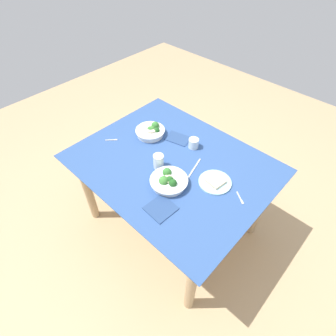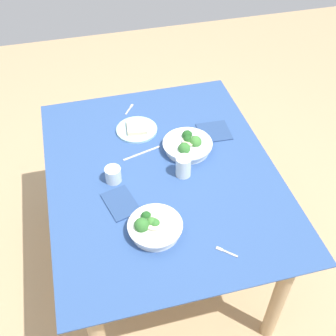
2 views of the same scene
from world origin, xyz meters
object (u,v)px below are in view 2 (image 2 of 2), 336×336
broccoli_bowl_far (154,227)px  water_glass_side (183,166)px  table_knife_left (142,153)px  bread_side_plate (137,129)px  fork_by_far_bowl (130,109)px  napkin_folded_upper (214,132)px  napkin_folded_lower (121,203)px  fork_by_near_bowl (226,252)px  water_glass_center (113,174)px  broccoli_bowl_near (188,145)px

broccoli_bowl_far → water_glass_side: (0.30, -0.21, 0.02)m
table_knife_left → bread_side_plate: bearing=-109.2°
fork_by_far_bowl → table_knife_left: same height
napkin_folded_upper → napkin_folded_lower: bearing=123.0°
napkin_folded_lower → napkin_folded_upper: bearing=-57.0°
bread_side_plate → fork_by_near_bowl: size_ratio=2.88×
water_glass_center → napkin_folded_upper: bearing=-69.5°
broccoli_bowl_far → water_glass_center: bearing=18.3°
water_glass_side → table_knife_left: water_glass_side is taller
napkin_folded_lower → fork_by_far_bowl: bearing=-14.0°
bread_side_plate → water_glass_side: water_glass_side is taller
bread_side_plate → water_glass_side: (-0.38, -0.15, 0.04)m
broccoli_bowl_near → broccoli_bowl_far: bearing=148.2°
bread_side_plate → water_glass_center: water_glass_center is taller
bread_side_plate → napkin_folded_lower: 0.52m
broccoli_bowl_near → bread_side_plate: (0.22, 0.22, -0.02)m
napkin_folded_upper → broccoli_bowl_far: bearing=140.5°
fork_by_near_bowl → napkin_folded_lower: 0.52m
fork_by_far_bowl → napkin_folded_lower: napkin_folded_lower is taller
broccoli_bowl_near → table_knife_left: broccoli_bowl_near is taller
fork_by_far_bowl → fork_by_near_bowl: same height
bread_side_plate → water_glass_center: 0.38m
fork_by_far_bowl → fork_by_near_bowl: (-1.05, -0.20, -0.00)m
broccoli_bowl_near → fork_by_far_bowl: (0.41, 0.22, -0.03)m
broccoli_bowl_far → water_glass_side: bearing=-35.8°
table_knife_left → fork_by_far_bowl: bearing=-106.9°
bread_side_plate → water_glass_side: size_ratio=2.10×
fork_by_near_bowl → napkin_folded_upper: (0.73, -0.20, 0.00)m
fork_by_far_bowl → fork_by_near_bowl: 1.06m
bread_side_plate → fork_by_near_bowl: bearing=-167.1°
bread_side_plate → table_knife_left: 0.19m
fork_by_near_bowl → broccoli_bowl_near: bearing=-49.3°
bread_side_plate → table_knife_left: (-0.19, 0.01, -0.01)m
bread_side_plate → fork_by_far_bowl: 0.20m
broccoli_bowl_near → water_glass_side: water_glass_side is taller
water_glass_center → fork_by_far_bowl: water_glass_center is taller
water_glass_center → table_knife_left: bearing=-49.0°
napkin_folded_upper → napkin_folded_lower: 0.68m
broccoli_bowl_near → bread_side_plate: size_ratio=1.14×
fork_by_near_bowl → table_knife_left: size_ratio=0.37×
fork_by_far_bowl → table_knife_left: bearing=-147.5°
broccoli_bowl_far → water_glass_center: (0.35, 0.11, 0.00)m
water_glass_side → table_knife_left: (0.19, 0.16, -0.05)m
broccoli_bowl_far → table_knife_left: (0.49, -0.05, -0.03)m
water_glass_side → fork_by_near_bowl: (-0.47, -0.04, -0.05)m
broccoli_bowl_near → napkin_folded_upper: 0.21m
water_glass_side → napkin_folded_upper: bearing=-43.2°
water_glass_center → fork_by_far_bowl: 0.56m
water_glass_center → fork_by_far_bowl: (0.53, -0.18, -0.04)m
fork_by_far_bowl → napkin_folded_upper: 0.51m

